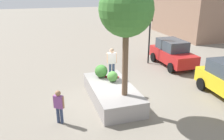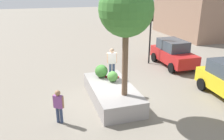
{
  "view_description": "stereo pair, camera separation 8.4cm",
  "coord_description": "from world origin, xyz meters",
  "px_view_note": "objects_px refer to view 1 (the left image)",
  "views": [
    {
      "loc": [
        10.98,
        -3.5,
        5.85
      ],
      "look_at": [
        0.22,
        -0.1,
        1.75
      ],
      "focal_mm": 37.01,
      "sensor_mm": 36.0,
      "label": 1
    },
    {
      "loc": [
        11.0,
        -3.42,
        5.85
      ],
      "look_at": [
        0.22,
        -0.1,
        1.75
      ],
      "focal_mm": 37.01,
      "sensor_mm": 36.0,
      "label": 2
    }
  ],
  "objects_px": {
    "skateboard": "(112,77)",
    "pedestrian_crossing": "(59,105)",
    "planter_ledge": "(112,93)",
    "plaza_tree": "(126,10)",
    "skateboarder": "(112,61)",
    "sedan_parked": "(172,53)",
    "traffic_light_median": "(150,27)"
  },
  "relations": [
    {
      "from": "plaza_tree",
      "to": "skateboard",
      "type": "relative_size",
      "value": 6.44
    },
    {
      "from": "skateboard",
      "to": "skateboarder",
      "type": "xyz_separation_m",
      "value": [
        0.0,
        0.0,
        0.99
      ]
    },
    {
      "from": "skateboard",
      "to": "plaza_tree",
      "type": "bearing_deg",
      "value": -1.64
    },
    {
      "from": "sedan_parked",
      "to": "pedestrian_crossing",
      "type": "distance_m",
      "value": 10.75
    },
    {
      "from": "skateboard",
      "to": "sedan_parked",
      "type": "distance_m",
      "value": 6.68
    },
    {
      "from": "pedestrian_crossing",
      "to": "skateboard",
      "type": "bearing_deg",
      "value": 127.65
    },
    {
      "from": "skateboard",
      "to": "pedestrian_crossing",
      "type": "height_order",
      "value": "pedestrian_crossing"
    },
    {
      "from": "skateboarder",
      "to": "sedan_parked",
      "type": "xyz_separation_m",
      "value": [
        -3.13,
        5.9,
        -0.88
      ]
    },
    {
      "from": "sedan_parked",
      "to": "traffic_light_median",
      "type": "xyz_separation_m",
      "value": [
        -1.06,
        -1.51,
        1.87
      ]
    },
    {
      "from": "plaza_tree",
      "to": "pedestrian_crossing",
      "type": "relative_size",
      "value": 3.28
    },
    {
      "from": "plaza_tree",
      "to": "planter_ledge",
      "type": "bearing_deg",
      "value": -166.89
    },
    {
      "from": "skateboard",
      "to": "skateboarder",
      "type": "relative_size",
      "value": 0.49
    },
    {
      "from": "plaza_tree",
      "to": "sedan_parked",
      "type": "bearing_deg",
      "value": 132.24
    },
    {
      "from": "plaza_tree",
      "to": "traffic_light_median",
      "type": "height_order",
      "value": "plaza_tree"
    },
    {
      "from": "planter_ledge",
      "to": "skateboarder",
      "type": "bearing_deg",
      "value": 163.0
    },
    {
      "from": "plaza_tree",
      "to": "sedan_parked",
      "type": "relative_size",
      "value": 1.22
    },
    {
      "from": "skateboarder",
      "to": "sedan_parked",
      "type": "distance_m",
      "value": 6.74
    },
    {
      "from": "traffic_light_median",
      "to": "planter_ledge",
      "type": "bearing_deg",
      "value": -41.74
    },
    {
      "from": "traffic_light_median",
      "to": "pedestrian_crossing",
      "type": "height_order",
      "value": "traffic_light_median"
    },
    {
      "from": "planter_ledge",
      "to": "sedan_parked",
      "type": "height_order",
      "value": "sedan_parked"
    },
    {
      "from": "traffic_light_median",
      "to": "pedestrian_crossing",
      "type": "relative_size",
      "value": 2.62
    },
    {
      "from": "skateboarder",
      "to": "traffic_light_median",
      "type": "xyz_separation_m",
      "value": [
        -4.19,
        4.39,
        0.99
      ]
    },
    {
      "from": "sedan_parked",
      "to": "traffic_light_median",
      "type": "relative_size",
      "value": 1.03
    },
    {
      "from": "planter_ledge",
      "to": "pedestrian_crossing",
      "type": "xyz_separation_m",
      "value": [
        1.4,
        -2.91,
        0.5
      ]
    },
    {
      "from": "skateboard",
      "to": "sedan_parked",
      "type": "height_order",
      "value": "sedan_parked"
    },
    {
      "from": "skateboard",
      "to": "planter_ledge",
      "type": "bearing_deg",
      "value": -17.0
    },
    {
      "from": "planter_ledge",
      "to": "traffic_light_median",
      "type": "distance_m",
      "value": 7.52
    },
    {
      "from": "planter_ledge",
      "to": "sedan_parked",
      "type": "relative_size",
      "value": 1.08
    },
    {
      "from": "plaza_tree",
      "to": "skateboard",
      "type": "bearing_deg",
      "value": 178.36
    },
    {
      "from": "pedestrian_crossing",
      "to": "sedan_parked",
      "type": "bearing_deg",
      "value": 121.64
    },
    {
      "from": "pedestrian_crossing",
      "to": "planter_ledge",
      "type": "bearing_deg",
      "value": 115.64
    },
    {
      "from": "planter_ledge",
      "to": "skateboarder",
      "type": "distance_m",
      "value": 1.88
    }
  ]
}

